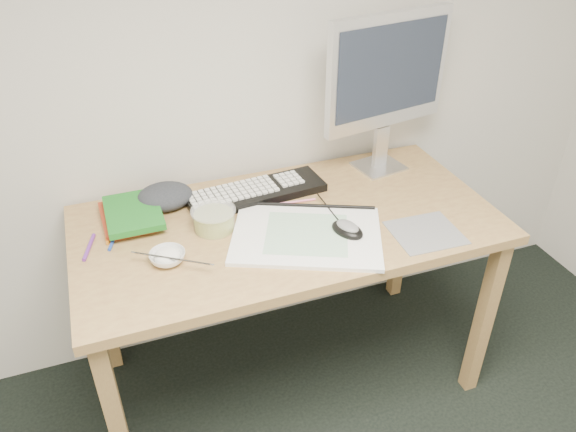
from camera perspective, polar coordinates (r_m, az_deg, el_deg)
name	(u,v)px	position (r m, az deg, el deg)	size (l,w,h in m)	color
desk	(288,240)	(1.92, -0.01, -2.48)	(1.40, 0.70, 0.75)	tan
mousepad	(426,233)	(1.86, 13.80, -1.65)	(0.22, 0.20, 0.00)	slate
sketchpad	(307,235)	(1.79, 1.90, -1.98)	(0.47, 0.34, 0.01)	white
keyboard	(256,193)	(2.00, -3.26, 2.39)	(0.49, 0.16, 0.03)	black
monitor	(388,76)	(2.07, 10.10, 13.87)	(0.50, 0.18, 0.58)	silver
mouse	(347,227)	(1.79, 6.06, -1.09)	(0.07, 0.12, 0.04)	black
rice_bowl	(168,257)	(1.72, -12.14, -4.13)	(0.11, 0.11, 0.03)	white
chopsticks	(172,258)	(1.68, -11.69, -4.24)	(0.02, 0.02, 0.25)	silver
fruit_tub	(214,219)	(1.83, -7.55, -0.32)	(0.15, 0.15, 0.07)	#D6DB4D
book_red	(128,217)	(1.94, -15.95, -0.07)	(0.17, 0.22, 0.02)	maroon
book_green	(133,213)	(1.92, -15.45, 0.34)	(0.18, 0.24, 0.02)	#1A681E
cloth_lump	(165,197)	(1.98, -12.39, 1.95)	(0.16, 0.13, 0.07)	#2A2E33
pencil_pink	(287,203)	(1.95, -0.05, 1.36)	(0.01, 0.01, 0.20)	pink
pencil_tan	(286,214)	(1.89, -0.17, 0.16)	(0.01, 0.01, 0.17)	#A87C59
pencil_black	(307,211)	(1.91, 1.92, 0.49)	(0.01, 0.01, 0.16)	black
marker_blue	(114,239)	(1.86, -17.30, -2.25)	(0.01, 0.01, 0.11)	#2040AE
marker_orange	(106,233)	(1.89, -17.97, -1.65)	(0.01, 0.01, 0.12)	orange
marker_purple	(89,247)	(1.84, -19.56, -3.00)	(0.01, 0.01, 0.13)	#652791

